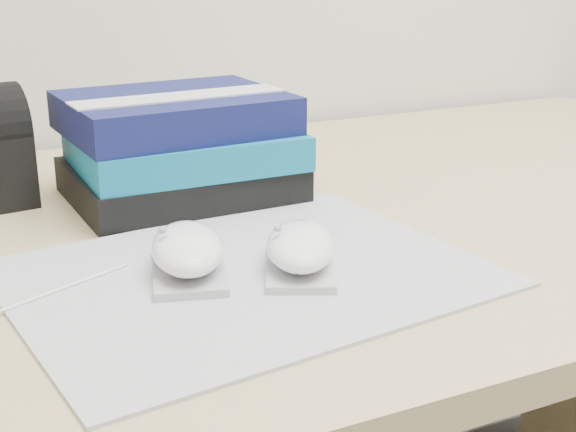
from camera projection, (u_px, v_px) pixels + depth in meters
name	position (u px, v px, depth m)	size (l,w,h in m)	color
desk	(254.00, 372.00, 1.02)	(1.60, 0.80, 0.73)	tan
mousepad	(247.00, 274.00, 0.72)	(0.41, 0.32, 0.00)	gray
mouse_rear	(188.00, 252.00, 0.71)	(0.09, 0.13, 0.05)	#A8A8AA
mouse_front	(300.00, 249.00, 0.71)	(0.10, 0.13, 0.05)	#AEAEB1
usb_cable	(28.00, 301.00, 0.66)	(0.00, 0.00, 0.20)	white
book_stack	(180.00, 147.00, 0.92)	(0.26, 0.21, 0.12)	black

